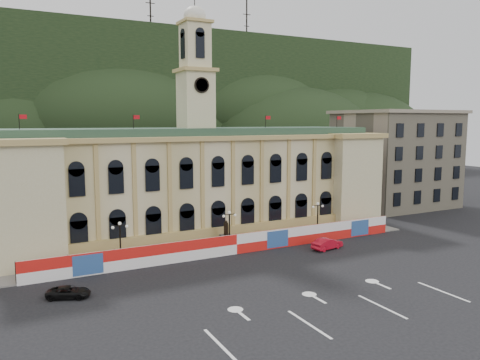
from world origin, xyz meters
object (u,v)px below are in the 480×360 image
statue (226,239)px  lamp_center (229,227)px  red_sedan (327,244)px  black_suv (69,292)px

statue → lamp_center: size_ratio=0.72×
red_sedan → black_suv: bearing=83.6°
lamp_center → red_sedan: lamp_center is taller
statue → red_sedan: size_ratio=0.79×
statue → black_suv: 22.55m
lamp_center → black_suv: (-20.75, -7.81, -2.51)m
statue → red_sedan: statue is taller
statue → lamp_center: bearing=-90.0°
lamp_center → black_suv: lamp_center is taller
red_sedan → black_suv: (-32.23, -2.31, -0.19)m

